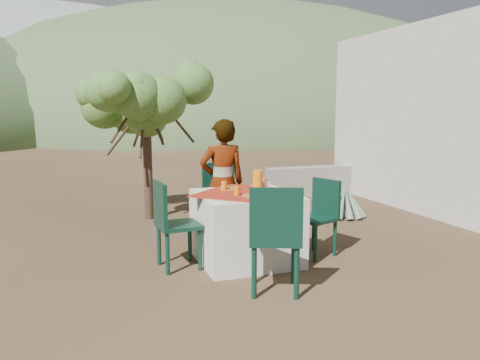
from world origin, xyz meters
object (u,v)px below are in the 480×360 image
Objects in this scene: shrub_tree at (150,110)px; guesthouse at (478,118)px; chair_far at (222,196)px; juice_pitcher at (258,181)px; chair_right at (319,213)px; table at (246,227)px; agave at (345,203)px; chair_left at (171,221)px; chair_near at (275,235)px; person at (222,183)px.

guesthouse is at bearing -6.64° from shrub_tree.
juice_pitcher is (0.09, -1.05, 0.35)m from chair_far.
chair_far reaches higher than chair_right.
guesthouse is at bearing 4.44° from chair_far.
table is 5.41× the size of juice_pitcher.
shrub_tree reaches higher than agave.
table is 1.42× the size of chair_left.
shrub_tree is (-0.57, 3.41, 1.09)m from chair_near.
juice_pitcher is at bearing 106.28° from person.
guesthouse reaches higher than chair_far.
chair_left reaches higher than agave.
juice_pitcher is at bearing -95.43° from chair_left.
shrub_tree reaches higher than table.
chair_near is 5.83m from guesthouse.
juice_pitcher reaches higher than chair_near.
chair_right is (0.87, -0.06, 0.10)m from table.
chair_far is 0.97× the size of chair_near.
table is at bearing -113.20° from chair_right.
person is 0.74× the size of shrub_tree.
chair_right is (0.95, 0.93, -0.07)m from chair_near.
agave is at bearing -68.63° from chair_left.
chair_far is 2.19m from agave.
person is (-0.93, 0.74, 0.29)m from chair_right.
guesthouse reaches higher than chair_left.
chair_far is 5.07m from guesthouse.
shrub_tree reaches higher than chair_right.
chair_near is at bearing -80.52° from shrub_tree.
guesthouse reaches higher than chair_right.
chair_near is 1.24m from chair_left.
chair_far reaches higher than agave.
juice_pitcher reaches higher than table.
shrub_tree reaches higher than chair_left.
table is at bearing -96.33° from chair_far.
shrub_tree reaches higher than chair_near.
chair_left is 1.35× the size of agave.
chair_far is (0.04, 1.04, 0.16)m from table.
guesthouse reaches higher than agave.
chair_far is at bearing 87.58° from table.
juice_pitcher is (-0.74, 0.05, 0.40)m from chair_right.
chair_left is at bearing -94.03° from shrub_tree.
person reaches higher than chair_right.
chair_far is at bearing -63.36° from shrub_tree.
chair_near is at bearing -94.54° from table.
chair_right is 0.42× the size of shrub_tree.
chair_far is at bearing -162.42° from chair_right.
chair_right is at bearing -57.05° from chair_far.
chair_far reaches higher than chair_left.
chair_near is at bearing -97.36° from chair_far.
chair_left is 2.67m from shrub_tree.
chair_left is at bearing -153.80° from agave.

